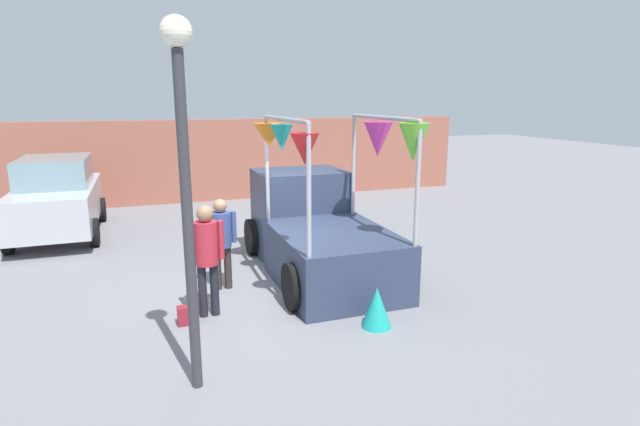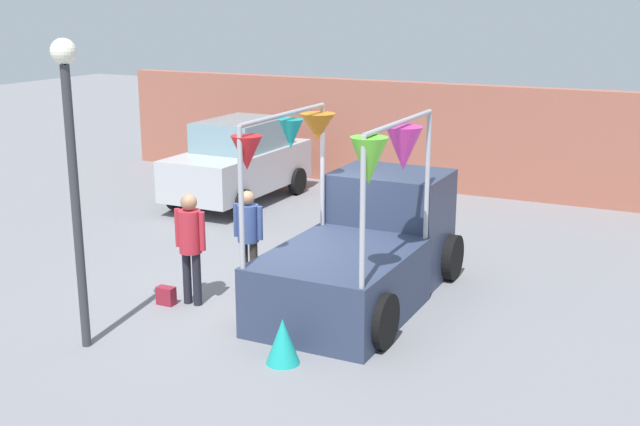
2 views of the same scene
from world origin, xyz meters
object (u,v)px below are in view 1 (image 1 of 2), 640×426
object	(u,v)px
person_customer	(206,250)
street_lamp	(184,159)
vendor_truck	(315,226)
folded_kite_bundle_teal	(377,307)
person_vendor	(221,236)
handbag	(187,315)
parked_car	(57,197)

from	to	relation	value
person_customer	street_lamp	xyz separation A→B (m)	(-0.39, -1.91, 1.59)
vendor_truck	folded_kite_bundle_teal	xyz separation A→B (m)	(-0.00, -2.72, -0.55)
person_vendor	folded_kite_bundle_teal	world-z (taller)	person_vendor
folded_kite_bundle_teal	street_lamp	bearing A→B (deg)	-165.14
person_vendor	street_lamp	distance (m)	3.48
vendor_truck	person_vendor	size ratio (longest dim) A/B	2.57
street_lamp	folded_kite_bundle_teal	world-z (taller)	street_lamp
folded_kite_bundle_teal	handbag	bearing A→B (deg)	158.66
person_customer	street_lamp	world-z (taller)	street_lamp
person_vendor	vendor_truck	bearing A→B (deg)	14.07
parked_car	handbag	size ratio (longest dim) A/B	14.29
vendor_truck	handbag	distance (m)	3.19
parked_car	handbag	distance (m)	6.60
vendor_truck	street_lamp	size ratio (longest dim) A/B	1.01
parked_car	handbag	xyz separation A→B (m)	(2.43, -6.08, -0.80)
handbag	street_lamp	size ratio (longest dim) A/B	0.07
person_customer	handbag	xyz separation A→B (m)	(-0.35, -0.20, -0.91)
parked_car	person_customer	xyz separation A→B (m)	(2.78, -5.88, 0.10)
street_lamp	folded_kite_bundle_teal	bearing A→B (deg)	14.86
vendor_truck	person_vendor	world-z (taller)	vendor_truck
parked_car	person_customer	size ratio (longest dim) A/B	2.32
street_lamp	folded_kite_bundle_teal	size ratio (longest dim) A/B	6.75
street_lamp	handbag	bearing A→B (deg)	88.64
person_customer	person_vendor	bearing A→B (deg)	70.31
parked_car	street_lamp	world-z (taller)	street_lamp
person_vendor	street_lamp	xyz separation A→B (m)	(-0.76, -2.95, 1.68)
vendor_truck	person_customer	world-z (taller)	vendor_truck
person_customer	folded_kite_bundle_teal	bearing A→B (deg)	-28.42
street_lamp	folded_kite_bundle_teal	distance (m)	3.58
parked_car	person_vendor	bearing A→B (deg)	-56.85
handbag	person_vendor	bearing A→B (deg)	59.84
vendor_truck	folded_kite_bundle_teal	world-z (taller)	vendor_truck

